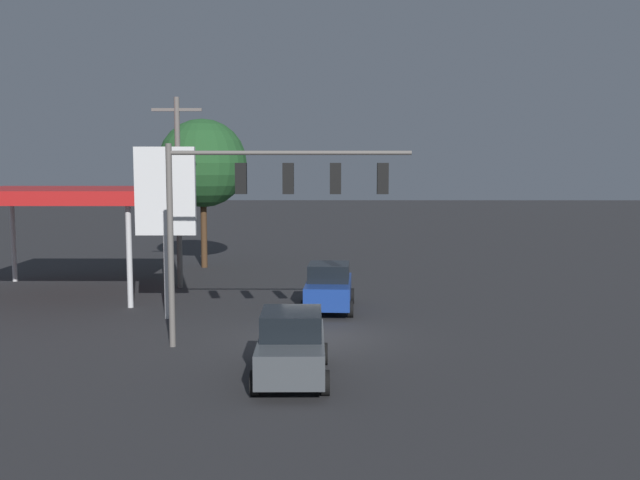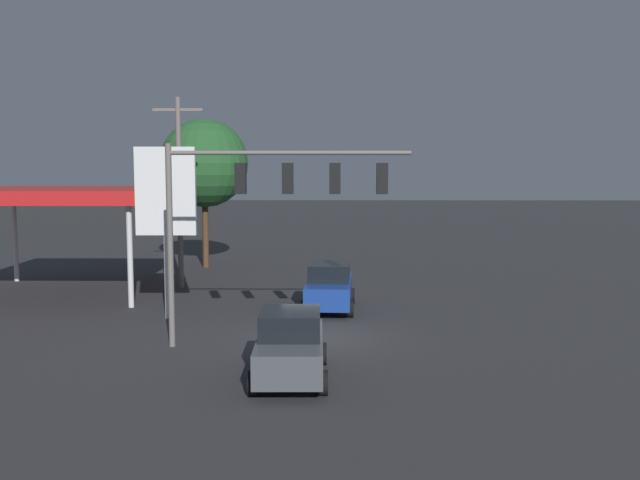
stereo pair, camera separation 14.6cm
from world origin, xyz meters
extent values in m
plane|color=#2D2D30|center=(0.00, 0.00, 0.00)|extent=(200.00, 200.00, 0.00)
cylinder|color=slate|center=(4.84, 1.33, 3.32)|extent=(0.20, 0.20, 6.65)
cylinder|color=slate|center=(0.94, 1.33, 6.35)|extent=(7.79, 0.14, 0.14)
cube|color=black|center=(2.52, 1.33, 5.53)|extent=(0.36, 0.28, 1.00)
sphere|color=#360505|center=(2.52, 1.14, 5.83)|extent=(0.22, 0.22, 0.22)
sphere|color=#392305|center=(2.52, 1.14, 5.53)|extent=(0.22, 0.22, 0.22)
sphere|color=#41FF6B|center=(2.52, 1.14, 5.23)|extent=(0.22, 0.22, 0.22)
cube|color=black|center=(1.00, 1.33, 5.53)|extent=(0.36, 0.28, 1.00)
sphere|color=#360505|center=(1.00, 1.14, 5.83)|extent=(0.22, 0.22, 0.22)
sphere|color=#392305|center=(1.00, 1.14, 5.53)|extent=(0.22, 0.22, 0.22)
sphere|color=#41FF6B|center=(1.00, 1.14, 5.23)|extent=(0.22, 0.22, 0.22)
cube|color=black|center=(-0.52, 1.33, 5.53)|extent=(0.36, 0.28, 1.00)
sphere|color=#360505|center=(-0.52, 1.14, 5.83)|extent=(0.22, 0.22, 0.22)
sphere|color=#392305|center=(-0.52, 1.14, 5.53)|extent=(0.22, 0.22, 0.22)
sphere|color=#41FF6B|center=(-0.52, 1.14, 5.23)|extent=(0.22, 0.22, 0.22)
cube|color=black|center=(-2.04, 1.33, 5.53)|extent=(0.36, 0.28, 1.00)
sphere|color=#360505|center=(-2.04, 1.14, 5.83)|extent=(0.22, 0.22, 0.22)
sphere|color=#392305|center=(-2.04, 1.14, 5.53)|extent=(0.22, 0.22, 0.22)
sphere|color=#41FF6B|center=(-2.04, 1.14, 5.23)|extent=(0.22, 0.22, 0.22)
cylinder|color=slate|center=(6.89, -10.09, 4.60)|extent=(0.26, 0.26, 9.20)
cube|color=slate|center=(6.89, -10.09, 8.60)|extent=(2.40, 0.14, 0.14)
cube|color=red|center=(11.91, -8.57, 4.61)|extent=(9.03, 7.99, 0.60)
cube|color=red|center=(11.91, -12.58, 4.61)|extent=(9.03, 0.06, 0.36)
cylinder|color=silver|center=(8.00, -11.96, 2.15)|extent=(0.24, 0.24, 4.31)
cylinder|color=silver|center=(15.82, -11.96, 2.15)|extent=(0.24, 0.24, 4.31)
cylinder|color=silver|center=(8.00, -5.18, 2.15)|extent=(0.24, 0.24, 4.31)
cylinder|color=silver|center=(5.95, -3.02, 3.33)|extent=(0.24, 0.24, 6.66)
cube|color=white|center=(5.95, -3.02, 4.96)|extent=(2.33, 0.24, 3.39)
cube|color=black|center=(5.95, -3.15, 4.96)|extent=(1.63, 0.04, 1.19)
cube|color=navy|center=(-0.35, -4.76, 0.78)|extent=(2.02, 4.49, 0.90)
cube|color=black|center=(-0.35, -4.76, 1.58)|extent=(1.76, 2.08, 0.70)
cylinder|color=black|center=(-1.19, -3.28, 0.33)|extent=(0.25, 0.67, 0.66)
cylinder|color=black|center=(0.64, -3.38, 0.33)|extent=(0.25, 0.67, 0.66)
cylinder|color=black|center=(-1.34, -6.14, 0.33)|extent=(0.25, 0.67, 0.66)
cylinder|color=black|center=(0.50, -6.23, 0.33)|extent=(0.25, 0.67, 0.66)
cube|color=#474C51|center=(0.75, 4.89, 0.78)|extent=(1.87, 4.43, 0.90)
cube|color=black|center=(0.75, 4.89, 1.58)|extent=(1.69, 2.03, 0.70)
cylinder|color=black|center=(-0.20, 6.30, 0.33)|extent=(0.23, 0.66, 0.66)
cylinder|color=black|center=(1.64, 6.33, 0.33)|extent=(0.23, 0.66, 0.66)
cylinder|color=black|center=(-0.15, 3.44, 0.33)|extent=(0.23, 0.66, 0.66)
cylinder|color=black|center=(1.69, 3.47, 0.33)|extent=(0.23, 0.66, 0.66)
cylinder|color=#4C331E|center=(6.89, -17.12, 2.15)|extent=(0.36, 0.36, 4.30)
sphere|color=#235628|center=(6.89, -17.12, 6.09)|extent=(5.10, 5.10, 5.10)
camera|label=1|loc=(-0.17, 24.28, 5.92)|focal=40.00mm
camera|label=2|loc=(-0.32, 24.28, 5.92)|focal=40.00mm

